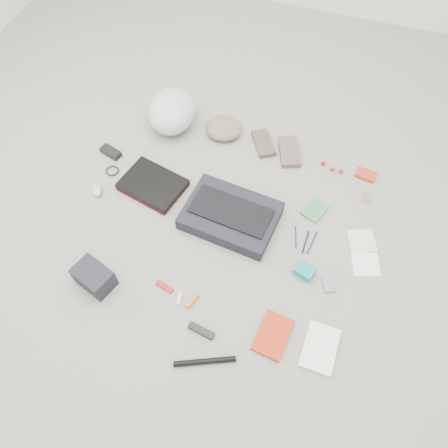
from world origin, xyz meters
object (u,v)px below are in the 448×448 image
(messenger_bag, at_px, (231,216))
(laptop, at_px, (153,184))
(accordion_wallet, at_px, (304,271))
(book_red, at_px, (273,335))
(bike_helmet, at_px, (172,111))
(camera_bag, at_px, (94,277))

(messenger_bag, bearing_deg, laptop, 177.90)
(accordion_wallet, bearing_deg, laptop, -177.53)
(laptop, xyz_separation_m, accordion_wallet, (0.88, -0.24, -0.01))
(book_red, bearing_deg, accordion_wallet, 87.08)
(messenger_bag, distance_m, bike_helmet, 0.76)
(messenger_bag, height_order, laptop, messenger_bag)
(camera_bag, relative_size, accordion_wallet, 1.99)
(messenger_bag, height_order, bike_helmet, bike_helmet)
(book_red, relative_size, accordion_wallet, 2.27)
(accordion_wallet, bearing_deg, bike_helmet, 161.12)
(messenger_bag, xyz_separation_m, accordion_wallet, (0.42, -0.18, -0.02))
(messenger_bag, relative_size, bike_helmet, 1.36)
(messenger_bag, relative_size, laptop, 1.43)
(camera_bag, bearing_deg, laptop, 106.03)
(bike_helmet, bearing_deg, laptop, -91.17)
(book_red, bearing_deg, bike_helmet, 137.73)
(laptop, xyz_separation_m, book_red, (0.82, -0.58, -0.02))
(book_red, distance_m, accordion_wallet, 0.35)
(messenger_bag, distance_m, book_red, 0.63)
(camera_bag, xyz_separation_m, accordion_wallet, (0.92, 0.35, -0.03))
(bike_helmet, bearing_deg, camera_bag, -97.78)
(messenger_bag, xyz_separation_m, camera_bag, (-0.49, -0.53, 0.02))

